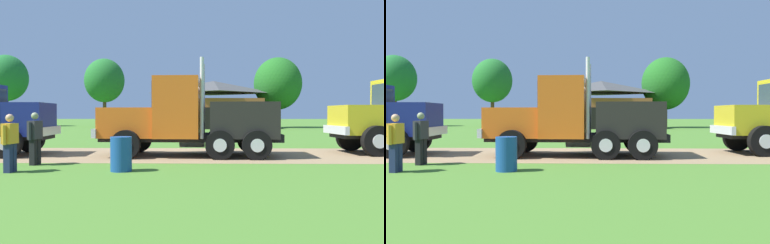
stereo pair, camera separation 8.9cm
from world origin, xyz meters
The scene contains 10 objects.
ground_plane centered at (0.00, 0.00, 0.00)m, with size 200.00×200.00×0.00m, color #487929.
dirt_track centered at (0.00, 0.00, 0.00)m, with size 120.00×5.29×0.01m, color #947854.
truck_foreground_white centered at (0.89, -0.37, 1.33)m, with size 6.78×2.90×3.53m.
visitor_standing_near centered at (-3.80, -3.05, 0.86)m, with size 0.33×0.62×1.60m.
visitor_walking_mid centered at (-3.84, -4.50, 0.83)m, with size 0.29×0.62×1.56m.
steel_barrel centered at (-0.91, -4.24, 0.47)m, with size 0.58×0.58×0.94m, color #19478C.
shed_building centered at (2.69, 27.26, 2.50)m, with size 10.66×8.11×5.16m.
tree_left centered at (-22.89, 32.21, 5.99)m, with size 5.21×5.21×8.88m.
tree_mid centered at (-10.76, 32.74, 5.70)m, with size 4.96×4.96×8.44m.
tree_right centered at (9.96, 28.58, 4.95)m, with size 5.35×5.35×7.91m.
Camera 1 is at (1.25, -14.50, 1.56)m, focal length 35.52 mm.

